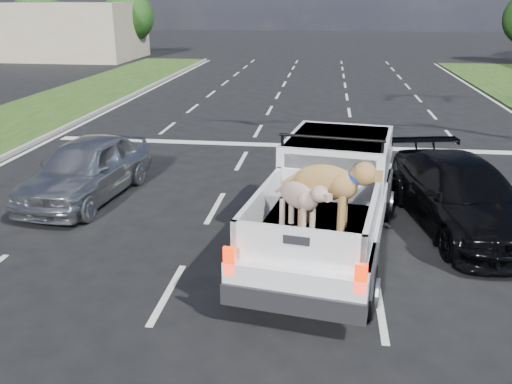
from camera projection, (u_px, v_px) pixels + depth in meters
ground at (271, 301)px, 8.86m from camera, size 160.00×160.00×0.00m
road_markings at (296, 177)px, 14.99m from camera, size 17.75×60.00×0.01m
building_left at (74, 31)px, 44.19m from camera, size 10.00×8.00×4.40m
tree_far_b at (39, 16)px, 46.19m from camera, size 4.20×4.20×5.40m
tree_far_c at (129, 17)px, 45.20m from camera, size 4.20×4.20×5.40m
pickup_truck at (328, 197)px, 10.47m from camera, size 3.01×6.22×2.23m
silver_sedan at (87, 169)px, 13.23m from camera, size 2.22×4.58×1.51m
black_coupe at (462, 195)px, 11.50m from camera, size 3.02×5.33×1.46m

